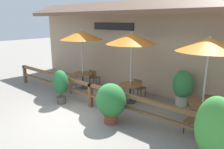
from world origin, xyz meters
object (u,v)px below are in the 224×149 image
potted_plant_tall_tropical (60,84)px  potted_plant_corner_fern (183,87)px  patio_umbrella_far (209,44)px  chair_far_streetside (194,118)px  chair_near_streetside (71,82)px  potted_plant_entrance_palm (111,101)px  chair_far_wallside (210,104)px  chair_near_wallside (94,77)px  potted_plant_small_flowering (215,129)px  chair_middle_streetside (118,96)px  patio_umbrella_middle (131,39)px  dining_table_near (83,76)px  patio_umbrella_near (81,35)px  dining_table_middle (130,88)px  chair_middle_wallside (139,87)px  dining_table_far (202,106)px

potted_plant_tall_tropical → potted_plant_corner_fern: bearing=38.6°
patio_umbrella_far → chair_far_streetside: 2.28m
chair_near_streetside → potted_plant_entrance_palm: 3.76m
patio_umbrella_far → chair_far_wallside: 2.28m
potted_plant_tall_tropical → chair_near_wallside: bearing=106.7°
potted_plant_small_flowering → chair_middle_streetside: bearing=162.3°
patio_umbrella_middle → potted_plant_small_flowering: 4.64m
chair_near_streetside → potted_plant_corner_fern: (4.67, 1.79, 0.32)m
chair_far_streetside → dining_table_near: bearing=173.7°
patio_umbrella_near → chair_near_wallside: (0.07, 0.71, -2.15)m
patio_umbrella_near → chair_far_streetside: size_ratio=3.44×
patio_umbrella_near → chair_middle_streetside: (2.84, -0.68, -2.15)m
chair_near_wallside → dining_table_middle: chair_near_wallside is taller
chair_far_streetside → potted_plant_corner_fern: size_ratio=0.58×
potted_plant_entrance_palm → chair_middle_streetside: bearing=119.5°
chair_far_wallside → chair_near_streetside: bearing=8.1°
dining_table_middle → chair_middle_wallside: chair_middle_wallside is taller
patio_umbrella_middle → dining_table_near: bearing=-179.2°
chair_far_wallside → potted_plant_tall_tropical: size_ratio=0.60×
chair_far_wallside → patio_umbrella_middle: bearing=7.7°
chair_far_streetside → chair_near_streetside: bearing=-179.4°
chair_middle_streetside → chair_far_streetside: (3.01, -0.06, 0.00)m
patio_umbrella_near → potted_plant_corner_fern: (4.65, 1.09, -1.83)m
dining_table_near → potted_plant_small_flowering: size_ratio=0.55×
patio_umbrella_middle → chair_far_streetside: patio_umbrella_middle is taller
chair_near_streetside → patio_umbrella_far: 6.26m
dining_table_middle → potted_plant_tall_tropical: bearing=-135.8°
chair_far_streetside → patio_umbrella_middle: bearing=166.2°
dining_table_middle → potted_plant_small_flowering: size_ratio=0.55×
patio_umbrella_middle → patio_umbrella_near: bearing=-179.2°
patio_umbrella_near → potted_plant_tall_tropical: (0.86, -1.94, -1.78)m
dining_table_near → dining_table_middle: bearing=0.8°
patio_umbrella_far → patio_umbrella_middle: bearing=179.3°
chair_near_wallside → chair_middle_wallside: bearing=167.2°
chair_middle_wallside → patio_umbrella_far: (2.99, -0.75, 2.15)m
patio_umbrella_near → chair_far_wallside: size_ratio=3.44×
patio_umbrella_near → dining_table_far: bearing=0.0°
chair_near_wallside → dining_table_far: size_ratio=0.89×
chair_far_streetside → potted_plant_tall_tropical: 5.14m
chair_near_wallside → potted_plant_entrance_palm: (3.46, -2.61, 0.29)m
dining_table_near → chair_far_wallside: bearing=7.3°
chair_far_streetside → potted_plant_entrance_palm: potted_plant_entrance_palm is taller
chair_far_streetside → chair_far_wallside: size_ratio=1.00×
potted_plant_entrance_palm → potted_plant_corner_fern: potted_plant_corner_fern is taller
dining_table_near → patio_umbrella_near: bearing=0.0°
patio_umbrella_middle → chair_near_wallside: bearing=166.7°
potted_plant_corner_fern → chair_far_streetside: bearing=-56.8°
chair_middle_streetside → potted_plant_tall_tropical: size_ratio=0.60×
chair_middle_streetside → chair_far_wallside: size_ratio=1.00×
chair_near_wallside → patio_umbrella_far: (5.74, -0.70, 2.15)m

